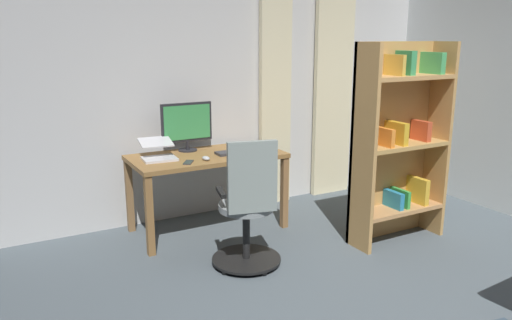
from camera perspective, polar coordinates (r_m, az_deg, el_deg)
back_room_partition at (r=5.19m, az=-3.16°, el=9.36°), size 4.89×0.10×2.77m
curtain_left_panel at (r=5.77m, az=8.79°, el=8.08°), size 0.49×0.06×2.45m
curtain_right_panel at (r=5.34m, az=2.21°, el=7.77°), size 0.36×0.06×2.45m
desk at (r=4.66m, az=-5.62°, el=-0.49°), size 1.40×0.70×0.73m
office_chair at (r=3.90m, az=-0.89°, el=-5.84°), size 0.56×0.56×1.06m
computer_monitor at (r=4.77m, az=-7.91°, el=4.08°), size 0.50×0.18×0.46m
computer_keyboard at (r=4.67m, az=-2.16°, el=0.94°), size 0.41×0.14×0.02m
laptop at (r=4.53m, az=-11.12°, el=0.85°), size 0.32×0.38×0.17m
computer_mouse at (r=4.42m, az=-5.74°, el=0.20°), size 0.06×0.10×0.04m
cell_phone_face_up at (r=5.07m, az=-0.98°, el=1.90°), size 0.08×0.15×0.01m
cell_phone_by_monitor at (r=4.35m, az=-7.73°, el=-0.26°), size 0.14×0.16×0.01m
bookshelf at (r=4.57m, az=15.90°, el=2.02°), size 0.90×0.30×1.76m
floor_lamp at (r=5.38m, az=20.12°, el=8.54°), size 0.28×0.28×1.70m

